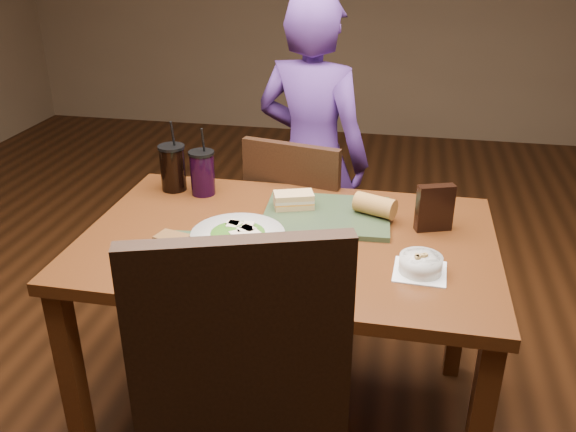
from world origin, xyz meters
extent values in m
plane|color=#381C0B|center=(0.00, 0.00, 0.00)|extent=(6.00, 6.00, 0.00)
cube|color=#512810|center=(-0.60, -0.38, 0.35)|extent=(0.06, 0.06, 0.71)
cube|color=#512810|center=(-0.60, 0.38, 0.35)|extent=(0.06, 0.06, 0.71)
cube|color=#512810|center=(0.60, 0.38, 0.35)|extent=(0.06, 0.06, 0.71)
cube|color=#512810|center=(0.00, 0.00, 0.73)|extent=(1.30, 0.85, 0.04)
cube|color=black|center=(0.03, -0.69, 0.81)|extent=(0.46, 0.19, 0.56)
cube|color=black|center=(-0.08, 0.62, 0.42)|extent=(0.47, 0.47, 0.04)
cube|color=black|center=(-0.08, 0.44, 0.67)|extent=(0.39, 0.12, 0.47)
cube|color=black|center=(-0.25, 0.45, 0.20)|extent=(0.04, 0.04, 0.40)
cube|color=black|center=(0.09, 0.45, 0.20)|extent=(0.04, 0.04, 0.40)
cube|color=black|center=(-0.25, 0.79, 0.20)|extent=(0.04, 0.04, 0.40)
cube|color=black|center=(0.09, 0.79, 0.20)|extent=(0.04, 0.04, 0.40)
imported|color=#4D2A75|center=(-0.05, 0.82, 0.71)|extent=(0.60, 0.47, 1.43)
cube|color=#2B3B23|center=(-0.15, -0.20, 0.76)|extent=(0.46, 0.37, 0.02)
cube|color=#2B3B23|center=(0.10, 0.16, 0.76)|extent=(0.44, 0.34, 0.02)
cylinder|color=silver|center=(-0.11, -0.19, 0.81)|extent=(0.27, 0.27, 0.08)
ellipsoid|color=#427219|center=(-0.11, -0.19, 0.82)|extent=(0.22, 0.22, 0.07)
cube|color=beige|center=(-0.10, -0.22, 0.85)|extent=(0.05, 0.05, 0.01)
cube|color=beige|center=(-0.06, -0.20, 0.85)|extent=(0.05, 0.05, 0.01)
cube|color=beige|center=(-0.13, -0.15, 0.85)|extent=(0.05, 0.05, 0.01)
cube|color=beige|center=(-0.09, -0.19, 0.85)|extent=(0.05, 0.05, 0.01)
cube|color=beige|center=(-0.13, -0.16, 0.85)|extent=(0.03, 0.05, 0.01)
cube|color=beige|center=(-0.08, -0.18, 0.85)|extent=(0.05, 0.05, 0.01)
cube|color=beige|center=(-0.09, -0.16, 0.85)|extent=(0.03, 0.05, 0.01)
cube|color=white|center=(0.41, -0.15, 0.75)|extent=(0.15, 0.15, 0.00)
cylinder|color=silver|center=(0.41, -0.15, 0.78)|extent=(0.12, 0.12, 0.05)
cylinder|color=black|center=(0.41, -0.15, 0.80)|extent=(0.10, 0.10, 0.01)
cube|color=#B28947|center=(0.42, -0.15, 0.81)|extent=(0.02, 0.02, 0.01)
cube|color=#B28947|center=(0.42, -0.15, 0.81)|extent=(0.01, 0.01, 0.01)
cube|color=#B28947|center=(0.40, -0.17, 0.81)|extent=(0.01, 0.01, 0.01)
cube|color=#B28947|center=(0.40, -0.16, 0.81)|extent=(0.02, 0.02, 0.01)
cube|color=#B28947|center=(0.40, -0.15, 0.81)|extent=(0.01, 0.01, 0.01)
cube|color=#593819|center=(-0.31, -0.19, 0.77)|extent=(0.11, 0.09, 0.01)
cube|color=#3F721E|center=(-0.31, -0.19, 0.79)|extent=(0.11, 0.09, 0.01)
cube|color=beige|center=(-0.31, -0.19, 0.79)|extent=(0.11, 0.09, 0.01)
cube|color=#593819|center=(-0.31, -0.19, 0.81)|extent=(0.11, 0.09, 0.01)
cube|color=tan|center=(-0.02, 0.18, 0.78)|extent=(0.15, 0.11, 0.02)
cube|color=orange|center=(-0.02, 0.18, 0.79)|extent=(0.15, 0.11, 0.01)
cube|color=beige|center=(-0.02, 0.18, 0.80)|extent=(0.15, 0.11, 0.01)
cube|color=tan|center=(-0.02, 0.18, 0.81)|extent=(0.15, 0.11, 0.02)
cylinder|color=#AD7533|center=(0.00, -0.31, 0.79)|extent=(0.12, 0.11, 0.05)
cylinder|color=#AD7533|center=(0.26, 0.17, 0.80)|extent=(0.15, 0.12, 0.07)
cylinder|color=black|center=(-0.49, 0.29, 0.83)|extent=(0.09, 0.09, 0.16)
cylinder|color=black|center=(-0.49, 0.29, 0.92)|extent=(0.10, 0.10, 0.01)
cylinder|color=black|center=(-0.48, 0.29, 0.96)|extent=(0.01, 0.03, 0.10)
cylinder|color=black|center=(-0.37, 0.27, 0.83)|extent=(0.09, 0.09, 0.15)
cylinder|color=black|center=(-0.37, 0.27, 0.91)|extent=(0.09, 0.09, 0.01)
cylinder|color=black|center=(-0.36, 0.27, 0.95)|extent=(0.01, 0.03, 0.10)
cube|color=black|center=(0.45, 0.14, 0.83)|extent=(0.12, 0.07, 0.15)
camera|label=1|loc=(0.34, -1.69, 1.64)|focal=38.00mm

